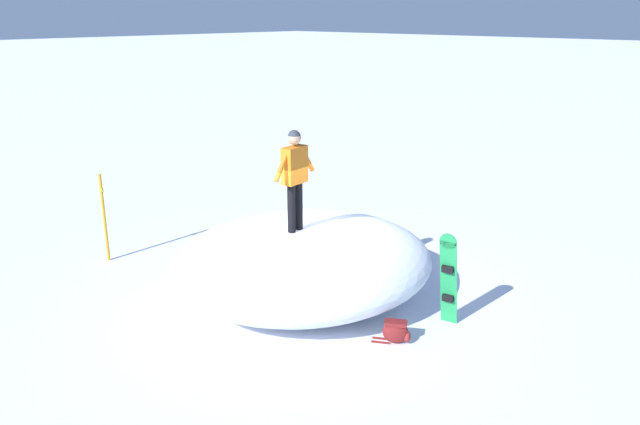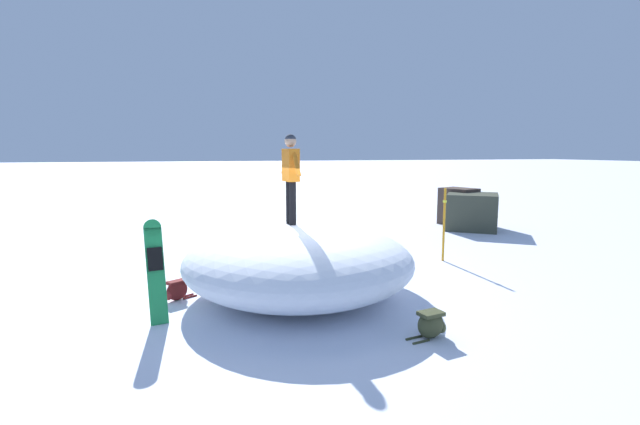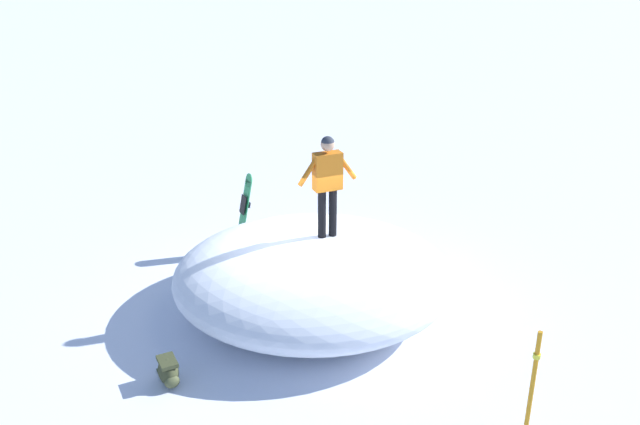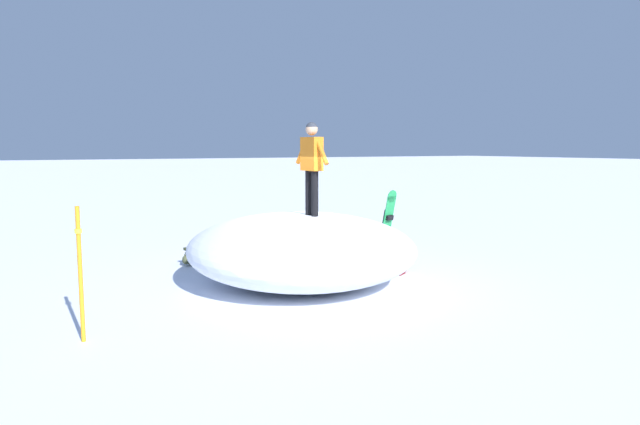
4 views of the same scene
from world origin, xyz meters
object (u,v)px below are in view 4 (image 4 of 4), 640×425
snowboarder_standing (312,159)px  trail_marker_pole (80,271)px  snowboard_primary_upright (387,225)px  backpack_near (193,256)px  backpack_far (404,263)px

snowboarder_standing → trail_marker_pole: size_ratio=0.94×
snowboard_primary_upright → snowboarder_standing: bearing=-158.2°
backpack_near → trail_marker_pole: 5.14m
trail_marker_pole → backpack_near: bearing=56.6°
snowboarder_standing → backpack_far: (2.24, -0.00, -2.25)m
snowboarder_standing → backpack_far: size_ratio=2.87×
snowboarder_standing → snowboard_primary_upright: 3.14m
snowboard_primary_upright → backpack_near: bearing=154.8°
backpack_far → trail_marker_pole: size_ratio=0.33×
snowboard_primary_upright → backpack_far: 1.26m
backpack_near → snowboard_primary_upright: bearing=-25.2°
snowboarder_standing → snowboard_primary_upright: (2.53, 1.01, -1.57)m
snowboard_primary_upright → trail_marker_pole: (-6.84, -2.34, 0.11)m
backpack_far → trail_marker_pole: (-6.56, -1.33, 0.79)m
backpack_far → backpack_near: bearing=142.2°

